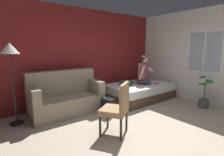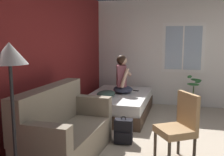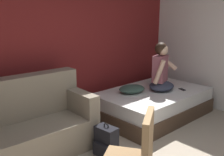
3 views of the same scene
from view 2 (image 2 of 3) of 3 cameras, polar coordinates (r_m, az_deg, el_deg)
ground_plane at (r=4.49m, az=19.85°, el=-14.59°), size 40.00×40.00×0.00m
wall_back_accent at (r=4.71m, az=-13.95°, el=3.76°), size 10.44×0.16×2.70m
wall_side_with_window at (r=6.94m, az=18.45°, el=5.12°), size 0.19×6.64×2.70m
bed at (r=6.00m, az=1.43°, el=-5.76°), size 2.06×1.32×0.48m
couch at (r=3.95m, az=-10.51°, el=-11.30°), size 1.73×0.88×1.04m
side_chair at (r=3.84m, az=14.45°, el=-9.86°), size 0.64×0.64×0.98m
person_seated at (r=6.00m, az=2.25°, el=0.09°), size 0.64×0.59×0.88m
backpack at (r=4.45m, az=2.50°, el=-11.57°), size 0.25×0.32×0.46m
throw_pillow at (r=5.62m, az=-1.31°, el=-3.46°), size 0.56×0.48×0.14m
cell_phone at (r=6.31m, az=5.19°, el=-2.74°), size 0.12×0.16×0.01m
floor_lamp at (r=2.79m, az=-21.24°, el=1.75°), size 0.36×0.36×1.70m
potted_plant at (r=6.58m, az=17.25°, el=-4.26°), size 0.39×0.37×0.85m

